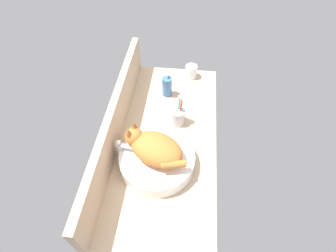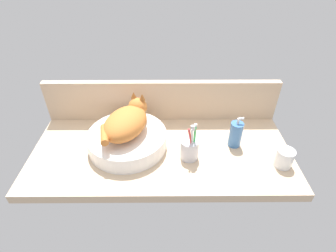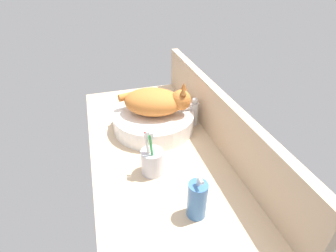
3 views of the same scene
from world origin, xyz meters
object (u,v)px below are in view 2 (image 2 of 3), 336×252
object	(u,v)px
sink_basin	(127,140)
cat	(127,121)
toothbrush_cup	(190,149)
water_glass	(284,159)
faucet	(135,113)
soap_dispenser	(236,134)

from	to	relation	value
sink_basin	cat	bearing A→B (deg)	70.84
toothbrush_cup	water_glass	size ratio (longest dim) A/B	2.26
cat	water_glass	world-z (taller)	cat
faucet	water_glass	bearing A→B (deg)	-24.43
cat	toothbrush_cup	size ratio (longest dim) A/B	1.61
sink_basin	soap_dispenser	bearing A→B (deg)	1.05
faucet	toothbrush_cup	xyz separation A→B (cm)	(26.07, -24.80, -2.21)
cat	faucet	world-z (taller)	cat
faucet	toothbrush_cup	bearing A→B (deg)	-43.57
cat	soap_dispenser	size ratio (longest dim) A/B	1.92
sink_basin	water_glass	world-z (taller)	water_glass
cat	faucet	size ratio (longest dim) A/B	2.22
sink_basin	faucet	size ratio (longest dim) A/B	2.64
faucet	water_glass	distance (cm)	72.36
sink_basin	cat	distance (cm)	9.76
cat	faucet	bearing A→B (deg)	84.38
faucet	soap_dispenser	xyz separation A→B (cm)	(47.71, -16.42, -0.98)
faucet	toothbrush_cup	world-z (taller)	toothbrush_cup
faucet	soap_dispenser	distance (cm)	50.47
sink_basin	cat	world-z (taller)	cat
cat	toothbrush_cup	xyz separation A→B (cm)	(27.65, -8.76, -8.48)
cat	toothbrush_cup	bearing A→B (deg)	-17.59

